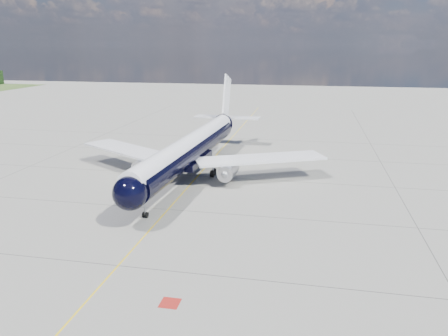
{
  "coord_description": "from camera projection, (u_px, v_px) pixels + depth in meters",
  "views": [
    {
      "loc": [
        17.23,
        -39.7,
        20.29
      ],
      "look_at": [
        5.97,
        16.61,
        4.0
      ],
      "focal_mm": 35.0,
      "sensor_mm": 36.0,
      "label": 1
    }
  ],
  "objects": [
    {
      "name": "ground",
      "position": [
        205.0,
        168.0,
        74.54
      ],
      "size": [
        320.0,
        320.0,
        0.0
      ],
      "primitive_type": "plane",
      "color": "gray",
      "rests_on": "ground"
    },
    {
      "name": "taxiway_centerline",
      "position": [
        198.0,
        176.0,
        69.82
      ],
      "size": [
        0.16,
        160.0,
        0.01
      ],
      "primitive_type": "cube",
      "color": "yellow",
      "rests_on": "ground"
    },
    {
      "name": "red_marking",
      "position": [
        170.0,
        303.0,
        35.52
      ],
      "size": [
        1.6,
        1.6,
        0.01
      ],
      "primitive_type": "cube",
      "color": "maroon",
      "rests_on": "ground"
    },
    {
      "name": "main_airliner",
      "position": [
        192.0,
        148.0,
        69.1
      ],
      "size": [
        41.74,
        50.85,
        14.69
      ],
      "rotation": [
        0.0,
        0.0,
        -0.05
      ],
      "color": "black",
      "rests_on": "ground"
    }
  ]
}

